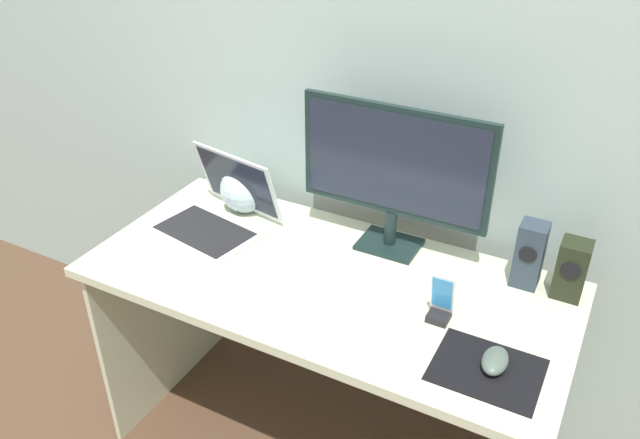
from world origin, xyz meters
TOP-DOWN VIEW (x-y plane):
  - wall_back at (0.00, 0.40)m, footprint 6.00×0.04m
  - desk at (0.00, 0.00)m, footprint 1.37×0.64m
  - monitor at (0.10, 0.23)m, footprint 0.56×0.14m
  - speaker_right at (0.61, 0.23)m, footprint 0.08×0.08m
  - speaker_near_monitor at (0.50, 0.23)m, footprint 0.07×0.08m
  - laptop at (-0.42, 0.07)m, footprint 0.37×0.35m
  - fishbowl at (-0.41, 0.21)m, footprint 0.16×0.16m
  - keyboard_external at (0.09, -0.20)m, footprint 0.40×0.15m
  - mousepad at (0.50, -0.15)m, footprint 0.25×0.20m
  - mouse at (0.51, -0.14)m, footprint 0.06×0.10m
  - phone_in_dock at (0.34, -0.03)m, footprint 0.06×0.05m

SIDE VIEW (x-z plane):
  - desk at x=0.00m, z-range 0.21..0.93m
  - mousepad at x=0.50m, z-range 0.72..0.73m
  - keyboard_external at x=0.09m, z-range 0.72..0.73m
  - mouse at x=0.51m, z-range 0.73..0.76m
  - laptop at x=-0.42m, z-range 0.66..0.89m
  - phone_in_dock at x=0.34m, z-range 0.70..0.84m
  - fishbowl at x=-0.41m, z-range 0.72..0.88m
  - speaker_right at x=0.61m, z-range 0.72..0.89m
  - speaker_near_monitor at x=0.50m, z-range 0.72..0.91m
  - monitor at x=0.10m, z-range 0.76..1.21m
  - wall_back at x=0.00m, z-range 0.00..2.50m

